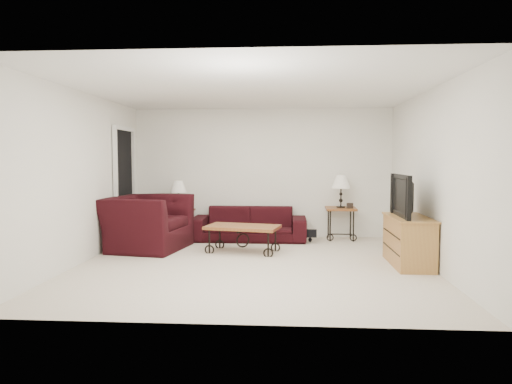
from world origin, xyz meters
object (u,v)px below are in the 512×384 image
side_table_left (179,224)px  armchair (147,223)px  sofa (249,224)px  lamp_left (179,195)px  television (408,196)px  side_table_right (341,224)px  lamp_right (341,191)px  backpack (310,230)px  tv_stand (408,241)px  coffee_table (243,239)px

side_table_left → armchair: armchair is taller
side_table_left → armchair: size_ratio=0.40×
sofa → lamp_left: 1.49m
side_table_left → lamp_left: lamp_left is taller
television → side_table_right: bearing=-161.3°
lamp_right → backpack: lamp_right is taller
side_table_left → tv_stand: 4.37m
sofa → side_table_left: sofa is taller
armchair → side_table_left: bearing=-3.9°
lamp_right → armchair: (-3.38, -1.16, -0.47)m
side_table_left → tv_stand: size_ratio=0.47×
lamp_right → tv_stand: bearing=-70.9°
side_table_right → coffee_table: 2.18m
side_table_left → backpack: 2.53m
armchair → tv_stand: bearing=-93.3°
side_table_right → coffee_table: (-1.73, -1.33, -0.09)m
sofa → lamp_left: bearing=172.6°
side_table_left → lamp_right: bearing=0.0°
side_table_left → armchair: 1.21m
lamp_right → backpack: bearing=-151.0°
backpack → tv_stand: bearing=-62.8°
armchair → tv_stand: (4.11, -0.94, -0.10)m
side_table_left → television: television is taller
sofa → side_table_right: size_ratio=3.47×
lamp_left → television: size_ratio=0.53×
armchair → backpack: armchair is taller
lamp_left → television: (3.81, -2.10, 0.17)m
backpack → lamp_left: bearing=163.3°
sofa → tv_stand: size_ratio=1.81×
armchair → television: television is taller
television → backpack: (-1.30, 1.77, -0.78)m
side_table_left → coffee_table: 1.91m
armchair → television: (4.08, -0.94, 0.55)m
armchair → coffee_table: bearing=-86.3°
side_table_left → lamp_right: size_ratio=0.90×
sofa → side_table_right: bearing=6.0°
lamp_right → sofa: bearing=-174.0°
lamp_right → armchair: size_ratio=0.44×
side_table_left → lamp_right: lamp_right is taller
coffee_table → lamp_left: bearing=135.8°
lamp_right → television: (0.71, -2.10, 0.09)m
tv_stand → side_table_left: bearing=151.2°
lamp_left → armchair: bearing=-103.5°
television → backpack: bearing=-143.9°
side_table_right → television: size_ratio=0.58×
lamp_right → side_table_left: bearing=180.0°
lamp_left → tv_stand: 4.39m
coffee_table → television: (2.44, -0.77, 0.78)m
side_table_left → lamp_left: size_ratio=1.00×
side_table_left → television: (3.81, -2.10, 0.73)m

